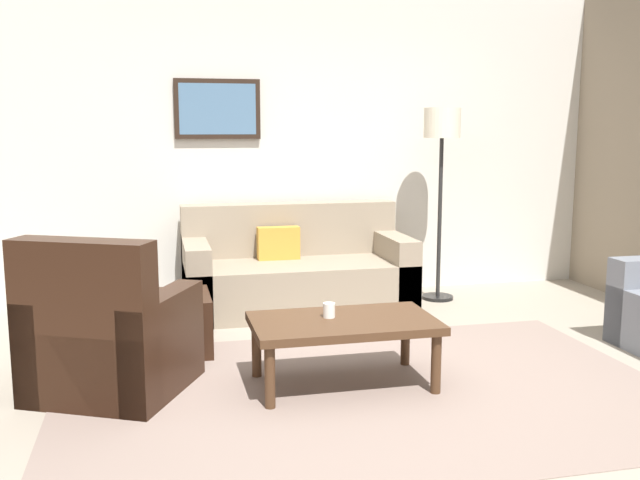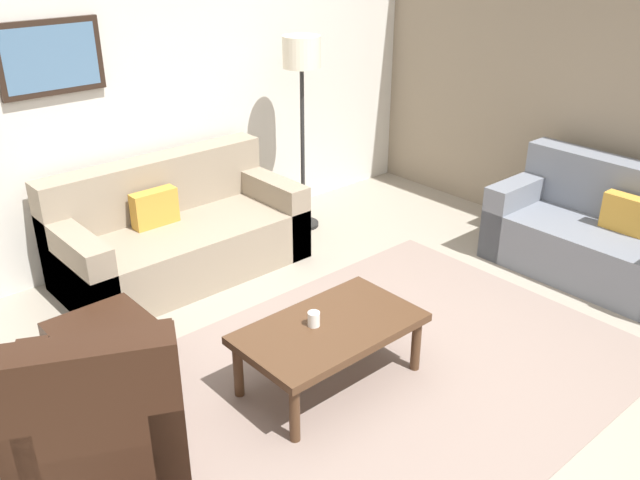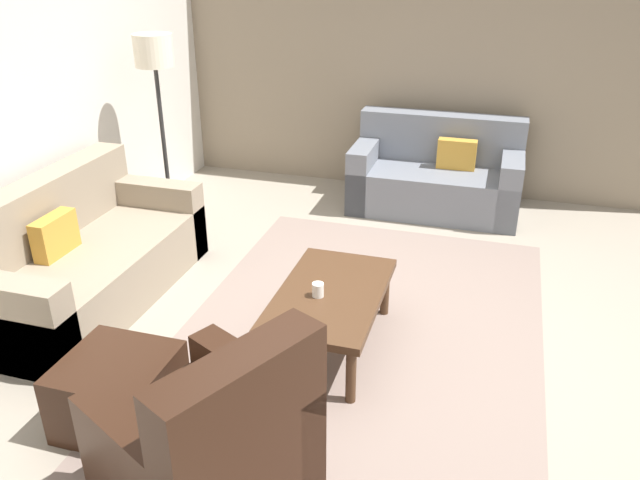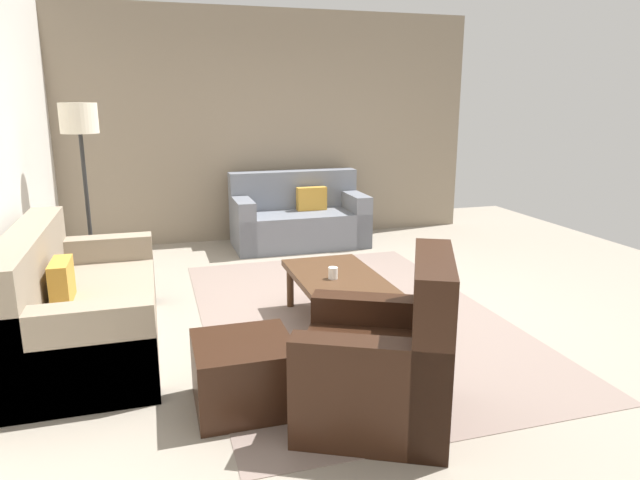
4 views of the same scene
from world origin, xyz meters
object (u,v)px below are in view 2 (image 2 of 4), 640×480
couch_loveseat (601,237)px  cup (314,319)px  armchair_leather (102,430)px  lamp_standing (302,73)px  couch_main (175,235)px  framed_artwork (50,58)px  ottoman (107,354)px  coffee_table (330,332)px

couch_loveseat → cup: 2.70m
armchair_leather → lamp_standing: size_ratio=0.63×
couch_loveseat → lamp_standing: lamp_standing is taller
lamp_standing → couch_main: bearing=178.6°
lamp_standing → framed_artwork: bearing=166.6°
couch_main → lamp_standing: lamp_standing is taller
couch_main → ottoman: bearing=-136.5°
coffee_table → cup: 0.13m
lamp_standing → ottoman: bearing=-157.4°
framed_artwork → lamp_standing: bearing=-13.4°
couch_loveseat → cup: couch_loveseat is taller
armchair_leather → coffee_table: (1.37, -0.16, 0.05)m
couch_loveseat → lamp_standing: bearing=117.8°
couch_loveseat → armchair_leather: armchair_leather is taller
cup → ottoman: bearing=137.9°
coffee_table → lamp_standing: size_ratio=0.64×
cup → lamp_standing: 2.55m
ottoman → cup: 1.28m
ottoman → framed_artwork: (0.49, 1.46, 1.50)m
ottoman → couch_loveseat: bearing=-19.1°
couch_main → ottoman: couch_main is taller
couch_loveseat → framed_artwork: framed_artwork is taller
couch_main → couch_loveseat: bearing=-42.4°
armchair_leather → ottoman: 0.83m
couch_loveseat → armchair_leather: bearing=172.7°
ottoman → framed_artwork: size_ratio=0.75×
ottoman → lamp_standing: (2.40, 1.00, 1.21)m
armchair_leather → framed_artwork: bearing=68.6°
cup → lamp_standing: lamp_standing is taller
coffee_table → lamp_standing: 2.59m
couch_loveseat → framed_artwork: bearing=138.9°
coffee_table → cup: cup is taller
cup → framed_artwork: framed_artwork is taller
ottoman → framed_artwork: framed_artwork is taller
ottoman → cup: bearing=-42.1°
coffee_table → lamp_standing: bearing=53.7°
couch_loveseat → couch_main: bearing=137.6°
coffee_table → lamp_standing: (1.40, 1.90, 1.05)m
couch_main → framed_artwork: bearing=144.5°
armchair_leather → coffee_table: armchair_leather is taller
armchair_leather → cup: size_ratio=12.05×
couch_loveseat → lamp_standing: (-1.19, 2.25, 1.11)m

